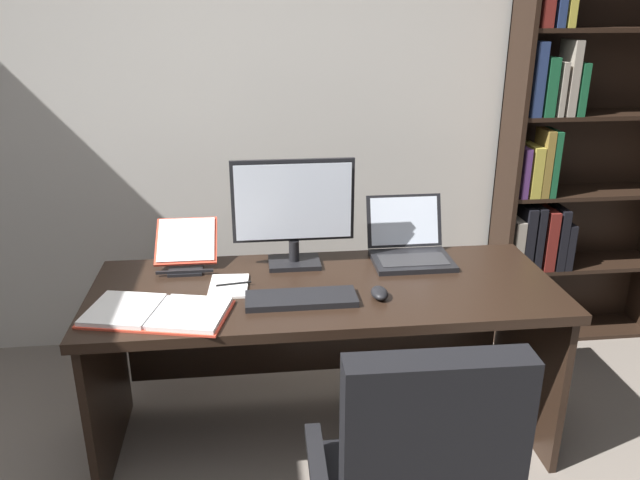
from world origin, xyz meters
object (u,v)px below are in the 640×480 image
object	(u,v)px
reading_stand_with_book	(186,246)
bookshelf	(570,161)
monitor	(293,212)
open_binder	(157,312)
laptop	(409,247)
computer_mouse	(379,293)
desk	(323,320)
keyboard	(301,299)
notepad	(229,286)
pen	(234,284)

from	to	relation	value
reading_stand_with_book	bookshelf	bearing A→B (deg)	14.39
monitor	open_binder	bearing A→B (deg)	-141.92
laptop	computer_mouse	world-z (taller)	laptop
desk	keyboard	xyz separation A→B (m)	(-0.11, -0.21, 0.21)
bookshelf	laptop	size ratio (longest dim) A/B	6.15
monitor	reading_stand_with_book	xyz separation A→B (m)	(-0.46, 0.06, -0.16)
bookshelf	notepad	distance (m)	1.95
desk	open_binder	xyz separation A→B (m)	(-0.63, -0.26, 0.21)
desk	monitor	distance (m)	0.47
monitor	keyboard	xyz separation A→B (m)	(0.00, -0.36, -0.22)
reading_stand_with_book	laptop	bearing A→B (deg)	-3.15
laptop	computer_mouse	size ratio (longest dim) A/B	3.27
computer_mouse	open_binder	world-z (taller)	computer_mouse
notepad	computer_mouse	bearing A→B (deg)	-15.57
pen	reading_stand_with_book	bearing A→B (deg)	127.29
bookshelf	monitor	size ratio (longest dim) A/B	4.08
desk	open_binder	distance (m)	0.72
notepad	bookshelf	bearing A→B (deg)	23.42
computer_mouse	notepad	size ratio (longest dim) A/B	0.50
notepad	desk	bearing A→B (deg)	7.21
desk	computer_mouse	bearing A→B (deg)	-47.31
laptop	reading_stand_with_book	bearing A→B (deg)	176.85
reading_stand_with_book	open_binder	size ratio (longest dim) A/B	0.50
keyboard	pen	xyz separation A→B (m)	(-0.26, 0.16, 0.00)
computer_mouse	open_binder	bearing A→B (deg)	-176.54
bookshelf	pen	bearing A→B (deg)	-156.34
bookshelf	laptop	distance (m)	1.16
computer_mouse	keyboard	bearing A→B (deg)	180.00
notepad	pen	bearing A→B (deg)	0.00
desk	laptop	distance (m)	0.50
bookshelf	monitor	xyz separation A→B (m)	(-1.50, -0.57, -0.04)
keyboard	open_binder	size ratio (longest dim) A/B	0.75
monitor	notepad	world-z (taller)	monitor
monitor	computer_mouse	distance (m)	0.52
desk	reading_stand_with_book	bearing A→B (deg)	158.91
laptop	pen	xyz separation A→B (m)	(-0.76, -0.21, -0.04)
keyboard	reading_stand_with_book	world-z (taller)	reading_stand_with_book
laptop	desk	bearing A→B (deg)	-157.65
keyboard	notepad	bearing A→B (deg)	149.79
monitor	reading_stand_with_book	distance (m)	0.49
desk	computer_mouse	size ratio (longest dim) A/B	17.85
open_binder	pen	world-z (taller)	open_binder
desk	computer_mouse	xyz separation A→B (m)	(0.19, -0.21, 0.21)
keyboard	computer_mouse	world-z (taller)	computer_mouse
computer_mouse	reading_stand_with_book	world-z (taller)	reading_stand_with_book
desk	laptop	bearing A→B (deg)	22.35
keyboard	bookshelf	bearing A→B (deg)	31.78
reading_stand_with_book	open_binder	distance (m)	0.49
pen	open_binder	bearing A→B (deg)	-142.23
reading_stand_with_book	desk	bearing A→B (deg)	-21.09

